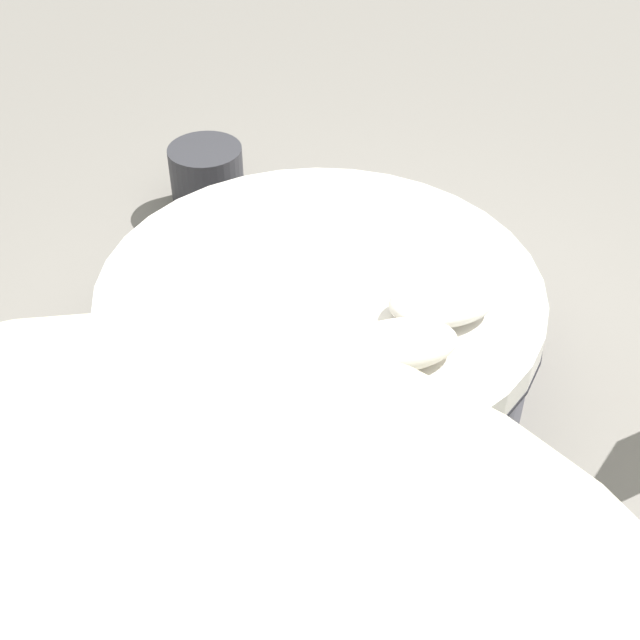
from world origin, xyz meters
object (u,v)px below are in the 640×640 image
object	(u,v)px
side_table	(207,178)
throw_pillow_3	(442,302)
round_bed	(320,328)
throw_pillow_0	(234,342)
throw_pillow_1	(317,354)
throw_pillow_2	(399,345)

from	to	relation	value
side_table	throw_pillow_3	bearing A→B (deg)	-67.04
round_bed	throw_pillow_0	xyz separation A→B (m)	(-0.47, -0.42, 0.36)
throw_pillow_1	throw_pillow_2	size ratio (longest dim) A/B	1.00
throw_pillow_3	throw_pillow_0	bearing A→B (deg)	-175.52
side_table	throw_pillow_2	bearing A→B (deg)	-75.50
throw_pillow_0	throw_pillow_3	world-z (taller)	throw_pillow_0
throw_pillow_0	throw_pillow_2	xyz separation A→B (m)	(0.69, -0.16, -0.01)
throw_pillow_3	side_table	distance (m)	2.25
throw_pillow_1	throw_pillow_2	bearing A→B (deg)	0.96
throw_pillow_3	round_bed	bearing A→B (deg)	145.20
throw_pillow_0	throw_pillow_3	distance (m)	0.97
throw_pillow_0	throw_pillow_2	distance (m)	0.71
round_bed	side_table	bearing A→B (deg)	102.30
throw_pillow_1	side_table	size ratio (longest dim) A/B	1.10
round_bed	throw_pillow_2	bearing A→B (deg)	-69.36
throw_pillow_0	throw_pillow_1	distance (m)	0.37
round_bed	side_table	xyz separation A→B (m)	(-0.37, 1.69, -0.08)
throw_pillow_0	throw_pillow_3	bearing A→B (deg)	4.48
throw_pillow_1	throw_pillow_3	xyz separation A→B (m)	(0.64, 0.24, -0.02)
round_bed	throw_pillow_2	world-z (taller)	throw_pillow_2
throw_pillow_0	throw_pillow_1	bearing A→B (deg)	-27.20
throw_pillow_1	side_table	distance (m)	2.34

